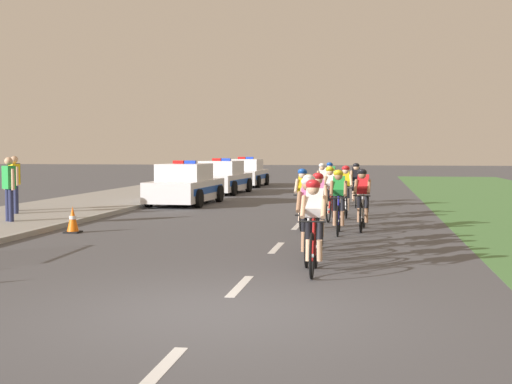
% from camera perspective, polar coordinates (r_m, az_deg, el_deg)
% --- Properties ---
extents(ground_plane, '(160.00, 160.00, 0.00)m').
position_cam_1_polar(ground_plane, '(8.65, -3.36, -9.82)').
color(ground_plane, '#4C4C51').
extents(sidewalk_slab, '(4.38, 60.00, 0.12)m').
position_cam_1_polar(sidewalk_slab, '(24.36, -14.53, -1.15)').
color(sidewalk_slab, gray).
rests_on(sidewalk_slab, ground).
extents(kerb_edge, '(0.16, 60.00, 0.13)m').
position_cam_1_polar(kerb_edge, '(23.59, -9.84, -1.23)').
color(kerb_edge, '#9E9E99').
rests_on(kerb_edge, ground).
extents(lane_markings_centre, '(0.14, 17.60, 0.01)m').
position_cam_1_polar(lane_markings_centre, '(14.12, 1.69, -4.59)').
color(lane_markings_centre, white).
rests_on(lane_markings_centre, ground).
extents(cyclist_lead, '(0.42, 1.72, 1.56)m').
position_cam_1_polar(cyclist_lead, '(11.15, 4.78, -2.71)').
color(cyclist_lead, black).
rests_on(cyclist_lead, ground).
extents(cyclist_second, '(0.42, 1.72, 1.56)m').
position_cam_1_polar(cyclist_second, '(12.16, 4.35, -2.19)').
color(cyclist_second, black).
rests_on(cyclist_second, ground).
extents(cyclist_third, '(0.43, 1.72, 1.56)m').
position_cam_1_polar(cyclist_third, '(13.32, 4.51, -1.69)').
color(cyclist_third, black).
rests_on(cyclist_third, ground).
extents(cyclist_fourth, '(0.44, 1.72, 1.56)m').
position_cam_1_polar(cyclist_fourth, '(14.28, 5.07, -1.35)').
color(cyclist_fourth, black).
rests_on(cyclist_fourth, ground).
extents(cyclist_fifth, '(0.42, 1.72, 1.56)m').
position_cam_1_polar(cyclist_fifth, '(16.39, 6.80, -0.73)').
color(cyclist_fifth, black).
rests_on(cyclist_fifth, ground).
extents(cyclist_sixth, '(0.42, 1.72, 1.56)m').
position_cam_1_polar(cyclist_sixth, '(17.32, 3.92, -0.49)').
color(cyclist_sixth, black).
rests_on(cyclist_sixth, ground).
extents(cyclist_seventh, '(0.43, 1.72, 1.56)m').
position_cam_1_polar(cyclist_seventh, '(17.24, 8.75, -0.54)').
color(cyclist_seventh, black).
rests_on(cyclist_seventh, ground).
extents(cyclist_eighth, '(0.45, 1.72, 1.56)m').
position_cam_1_polar(cyclist_eighth, '(20.60, 7.31, 0.13)').
color(cyclist_eighth, black).
rests_on(cyclist_eighth, ground).
extents(cyclist_ninth, '(0.45, 1.72, 1.56)m').
position_cam_1_polar(cyclist_ninth, '(19.40, 6.20, -0.07)').
color(cyclist_ninth, black).
rests_on(cyclist_ninth, ground).
extents(cyclist_tenth, '(0.42, 1.72, 1.56)m').
position_cam_1_polar(cyclist_tenth, '(24.00, 5.49, 0.61)').
color(cyclist_tenth, black).
rests_on(cyclist_tenth, ground).
extents(cyclist_eleventh, '(0.44, 1.72, 1.56)m').
position_cam_1_polar(cyclist_eleventh, '(25.63, 6.15, 0.80)').
color(cyclist_eleventh, black).
rests_on(cyclist_eleventh, ground).
extents(cyclist_twelfth, '(0.42, 1.72, 1.56)m').
position_cam_1_polar(cyclist_twelfth, '(24.29, 8.20, 0.63)').
color(cyclist_twelfth, black).
rests_on(cyclist_twelfth, ground).
extents(police_car_nearest, '(2.16, 4.48, 1.59)m').
position_cam_1_polar(police_car_nearest, '(25.30, -5.81, 0.52)').
color(police_car_nearest, white).
rests_on(police_car_nearest, ground).
extents(police_car_second, '(2.22, 4.51, 1.59)m').
position_cam_1_polar(police_car_second, '(31.46, -2.80, 1.12)').
color(police_car_second, white).
rests_on(police_car_second, ground).
extents(police_car_third, '(2.05, 4.43, 1.59)m').
position_cam_1_polar(police_car_third, '(37.49, -0.83, 1.51)').
color(police_car_third, white).
rests_on(police_car_third, ground).
extents(traffic_cone_near, '(0.36, 0.36, 0.64)m').
position_cam_1_polar(traffic_cone_near, '(17.16, -14.80, -2.23)').
color(traffic_cone_near, black).
rests_on(traffic_cone_near, ground).
extents(spectator_closest, '(0.44, 0.41, 1.68)m').
position_cam_1_polar(spectator_closest, '(22.41, -19.18, 0.99)').
color(spectator_closest, '#23284C').
rests_on(spectator_closest, sidewalk_slab).
extents(spectator_middle, '(0.45, 0.40, 1.68)m').
position_cam_1_polar(spectator_middle, '(21.46, -19.21, 0.89)').
color(spectator_middle, '#23284C').
rests_on(spectator_middle, sidewalk_slab).
extents(spectator_back, '(0.47, 0.39, 1.68)m').
position_cam_1_polar(spectator_back, '(19.14, -19.61, 0.59)').
color(spectator_back, '#23284C').
rests_on(spectator_back, sidewalk_slab).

